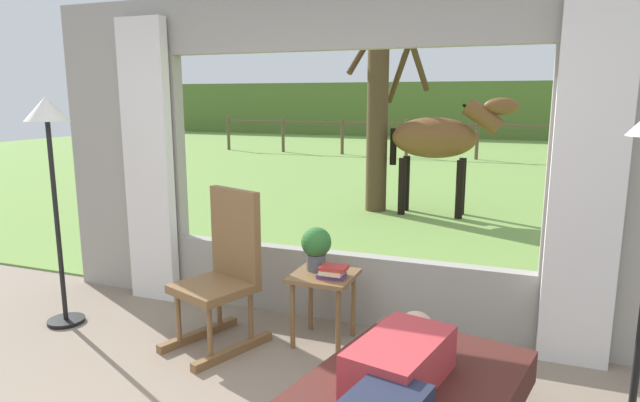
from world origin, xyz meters
The scene contains 14 objects.
back_wall_with_window centered at (0.00, 2.26, 1.25)m, with size 5.20×0.12×2.55m.
curtain_panel_left centered at (-1.69, 2.12, 1.20)m, with size 0.44×0.10×2.40m, color silver.
curtain_panel_right centered at (1.69, 2.12, 1.20)m, with size 0.44×0.10×2.40m, color silver.
outdoor_pasture_lawn centered at (0.00, 13.16, 0.01)m, with size 36.00×21.68×0.02m, color #759E47.
distant_hill_ridge centered at (0.00, 23.00, 1.20)m, with size 36.00×2.00×2.40m, color #546F31.
reclining_person centered at (0.83, 0.51, 0.52)m, with size 0.46×1.43×0.22m.
rocking_chair centered at (-0.64, 1.56, 0.55)m, with size 0.67×0.80×1.12m.
side_table centered at (0.02, 1.81, 0.43)m, with size 0.44×0.44×0.52m.
potted_plant centered at (-0.06, 1.87, 0.70)m, with size 0.22×0.22×0.32m.
book_stack centered at (0.11, 1.75, 0.56)m, with size 0.21×0.15×0.09m.
floor_lamp_left centered at (-2.01, 1.40, 1.42)m, with size 0.32×0.32×1.77m.
horse centered at (0.11, 6.41, 1.16)m, with size 1.81×0.58×1.73m.
pasture_tree centered at (-0.81, 6.41, 1.43)m, with size 1.20×1.18×3.01m.
pasture_fence_line centered at (0.00, 14.18, 0.74)m, with size 16.10×0.10×1.10m.
Camera 1 is at (1.32, -1.64, 1.76)m, focal length 30.36 mm.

